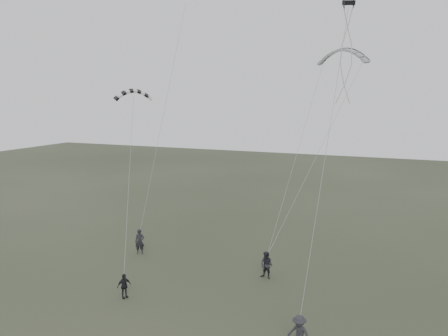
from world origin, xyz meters
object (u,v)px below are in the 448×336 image
at_px(flyer_left, 140,242).
at_px(kite_striped, 133,91).
at_px(flyer_center, 124,286).
at_px(flyer_right, 267,265).
at_px(kite_pale_large, 343,50).
at_px(flyer_far, 299,334).

distance_m(flyer_left, kite_striped, 11.33).
xyz_separation_m(flyer_center, kite_striped, (-2.73, 5.70, 11.49)).
distance_m(flyer_right, flyer_center, 9.18).
bearing_deg(kite_pale_large, flyer_left, -137.24).
distance_m(flyer_center, kite_striped, 13.11).
bearing_deg(flyer_center, kite_striped, 53.26).
xyz_separation_m(flyer_left, kite_pale_large, (13.46, 7.59, 14.34)).
relative_size(flyer_center, flyer_far, 0.82).
xyz_separation_m(flyer_center, kite_pale_large, (10.23, 14.26, 14.55)).
distance_m(kite_pale_large, kite_striped, 15.82).
height_order(flyer_left, kite_pale_large, kite_pale_large).
relative_size(flyer_left, kite_striped, 0.74).
bearing_deg(flyer_left, flyer_center, -89.16).
distance_m(flyer_right, kite_pale_large, 16.94).
relative_size(flyer_far, kite_striped, 0.71).
height_order(flyer_left, kite_striped, kite_striped).
bearing_deg(flyer_far, flyer_left, 166.77).
distance_m(flyer_left, flyer_far, 16.32).
distance_m(flyer_center, kite_pale_large, 22.79).
height_order(flyer_far, kite_pale_large, kite_pale_large).
height_order(flyer_left, flyer_right, flyer_left).
xyz_separation_m(flyer_far, kite_striped, (-13.57, 7.29, 11.33)).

